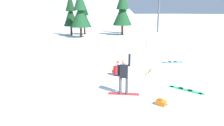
{
  "coord_description": "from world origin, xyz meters",
  "views": [
    {
      "loc": [
        -8.48,
        -8.05,
        3.98
      ],
      "look_at": [
        -2.84,
        2.28,
        1.0
      ],
      "focal_mm": 32.25,
      "sensor_mm": 36.0,
      "label": 1
    }
  ],
  "objects_px": {
    "pine_tree_short": "(122,10)",
    "ski_lift_tower": "(159,7)",
    "snowboarder_midground": "(117,70)",
    "pine_tree_slender": "(71,12)",
    "loose_snowboard_near_left": "(186,90)",
    "pine_tree_twin": "(80,12)",
    "pine_tree_broad": "(84,16)",
    "pine_tree_young": "(123,12)",
    "backpack_orange": "(161,102)",
    "trail_marker_pole": "(146,48)",
    "loose_snowboard_far_spare": "(149,71)",
    "snowboarder_foreground": "(124,75)",
    "loose_snowboard_near_right": "(172,62)"
  },
  "relations": [
    {
      "from": "pine_tree_short",
      "to": "ski_lift_tower",
      "type": "distance_m",
      "value": 9.07
    },
    {
      "from": "snowboarder_midground",
      "to": "pine_tree_slender",
      "type": "bearing_deg",
      "value": 79.3
    },
    {
      "from": "loose_snowboard_near_left",
      "to": "ski_lift_tower",
      "type": "bearing_deg",
      "value": 51.58
    },
    {
      "from": "snowboarder_midground",
      "to": "pine_tree_twin",
      "type": "height_order",
      "value": "pine_tree_twin"
    },
    {
      "from": "pine_tree_broad",
      "to": "pine_tree_slender",
      "type": "height_order",
      "value": "pine_tree_slender"
    },
    {
      "from": "pine_tree_young",
      "to": "pine_tree_twin",
      "type": "distance_m",
      "value": 10.28
    },
    {
      "from": "loose_snowboard_near_left",
      "to": "backpack_orange",
      "type": "xyz_separation_m",
      "value": [
        -2.33,
        -0.72,
        0.11
      ]
    },
    {
      "from": "loose_snowboard_near_left",
      "to": "backpack_orange",
      "type": "bearing_deg",
      "value": -162.93
    },
    {
      "from": "trail_marker_pole",
      "to": "backpack_orange",
      "type": "bearing_deg",
      "value": -124.34
    },
    {
      "from": "backpack_orange",
      "to": "ski_lift_tower",
      "type": "distance_m",
      "value": 34.33
    },
    {
      "from": "backpack_orange",
      "to": "trail_marker_pole",
      "type": "height_order",
      "value": "trail_marker_pole"
    },
    {
      "from": "loose_snowboard_far_spare",
      "to": "pine_tree_slender",
      "type": "height_order",
      "value": "pine_tree_slender"
    },
    {
      "from": "snowboarder_foreground",
      "to": "snowboarder_midground",
      "type": "bearing_deg",
      "value": 65.49
    },
    {
      "from": "trail_marker_pole",
      "to": "pine_tree_broad",
      "type": "height_order",
      "value": "pine_tree_broad"
    },
    {
      "from": "loose_snowboard_near_left",
      "to": "trail_marker_pole",
      "type": "height_order",
      "value": "trail_marker_pole"
    },
    {
      "from": "pine_tree_broad",
      "to": "trail_marker_pole",
      "type": "bearing_deg",
      "value": -95.14
    },
    {
      "from": "pine_tree_broad",
      "to": "pine_tree_twin",
      "type": "height_order",
      "value": "pine_tree_twin"
    },
    {
      "from": "snowboarder_midground",
      "to": "pine_tree_young",
      "type": "relative_size",
      "value": 0.25
    },
    {
      "from": "pine_tree_slender",
      "to": "pine_tree_twin",
      "type": "height_order",
      "value": "pine_tree_twin"
    },
    {
      "from": "pine_tree_young",
      "to": "pine_tree_broad",
      "type": "bearing_deg",
      "value": 171.65
    },
    {
      "from": "snowboarder_foreground",
      "to": "backpack_orange",
      "type": "distance_m",
      "value": 2.18
    },
    {
      "from": "backpack_orange",
      "to": "pine_tree_broad",
      "type": "xyz_separation_m",
      "value": [
        7.71,
        29.2,
        3.15
      ]
    },
    {
      "from": "pine_tree_broad",
      "to": "loose_snowboard_near_left",
      "type": "bearing_deg",
      "value": -100.7
    },
    {
      "from": "snowboarder_midground",
      "to": "ski_lift_tower",
      "type": "relative_size",
      "value": 0.21
    },
    {
      "from": "pine_tree_young",
      "to": "ski_lift_tower",
      "type": "relative_size",
      "value": 0.85
    },
    {
      "from": "loose_snowboard_near_right",
      "to": "snowboarder_foreground",
      "type": "bearing_deg",
      "value": -152.27
    },
    {
      "from": "snowboarder_foreground",
      "to": "pine_tree_young",
      "type": "height_order",
      "value": "pine_tree_young"
    },
    {
      "from": "backpack_orange",
      "to": "pine_tree_short",
      "type": "xyz_separation_m",
      "value": [
        13.19,
        24.86,
        4.16
      ]
    },
    {
      "from": "pine_tree_broad",
      "to": "pine_tree_short",
      "type": "bearing_deg",
      "value": -38.41
    },
    {
      "from": "pine_tree_slender",
      "to": "loose_snowboard_near_left",
      "type": "bearing_deg",
      "value": -95.57
    },
    {
      "from": "loose_snowboard_near_left",
      "to": "pine_tree_short",
      "type": "bearing_deg",
      "value": 65.79
    },
    {
      "from": "pine_tree_broad",
      "to": "ski_lift_tower",
      "type": "bearing_deg",
      "value": -13.43
    },
    {
      "from": "loose_snowboard_near_left",
      "to": "pine_tree_twin",
      "type": "bearing_deg",
      "value": 82.68
    },
    {
      "from": "loose_snowboard_near_right",
      "to": "ski_lift_tower",
      "type": "distance_m",
      "value": 26.28
    },
    {
      "from": "backpack_orange",
      "to": "loose_snowboard_near_left",
      "type": "bearing_deg",
      "value": 17.07
    },
    {
      "from": "loose_snowboard_far_spare",
      "to": "loose_snowboard_near_right",
      "type": "bearing_deg",
      "value": 21.56
    },
    {
      "from": "loose_snowboard_far_spare",
      "to": "pine_tree_broad",
      "type": "distance_m",
      "value": 25.77
    },
    {
      "from": "pine_tree_broad",
      "to": "pine_tree_short",
      "type": "xyz_separation_m",
      "value": [
        5.47,
        -4.34,
        1.01
      ]
    },
    {
      "from": "loose_snowboard_near_right",
      "to": "snowboarder_midground",
      "type": "bearing_deg",
      "value": -172.58
    },
    {
      "from": "snowboarder_midground",
      "to": "pine_tree_young",
      "type": "height_order",
      "value": "pine_tree_young"
    },
    {
      "from": "pine_tree_twin",
      "to": "snowboarder_foreground",
      "type": "bearing_deg",
      "value": -105.13
    },
    {
      "from": "loose_snowboard_near_left",
      "to": "ski_lift_tower",
      "type": "distance_m",
      "value": 32.33
    },
    {
      "from": "loose_snowboard_near_right",
      "to": "pine_tree_young",
      "type": "distance_m",
      "value": 24.66
    },
    {
      "from": "ski_lift_tower",
      "to": "snowboarder_midground",
      "type": "bearing_deg",
      "value": -135.92
    },
    {
      "from": "snowboarder_midground",
      "to": "pine_tree_twin",
      "type": "relative_size",
      "value": 0.24
    },
    {
      "from": "pine_tree_broad",
      "to": "pine_tree_twin",
      "type": "bearing_deg",
      "value": -118.18
    },
    {
      "from": "snowboarder_foreground",
      "to": "loose_snowboard_near_left",
      "type": "relative_size",
      "value": 1.09
    },
    {
      "from": "snowboarder_midground",
      "to": "loose_snowboard_near_left",
      "type": "xyz_separation_m",
      "value": [
        1.8,
        -4.05,
        -0.31
      ]
    },
    {
      "from": "snowboarder_foreground",
      "to": "loose_snowboard_near_right",
      "type": "xyz_separation_m",
      "value": [
        6.98,
        3.67,
        -0.95
      ]
    },
    {
      "from": "loose_snowboard_far_spare",
      "to": "pine_tree_short",
      "type": "distance_m",
      "value": 23.62
    }
  ]
}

